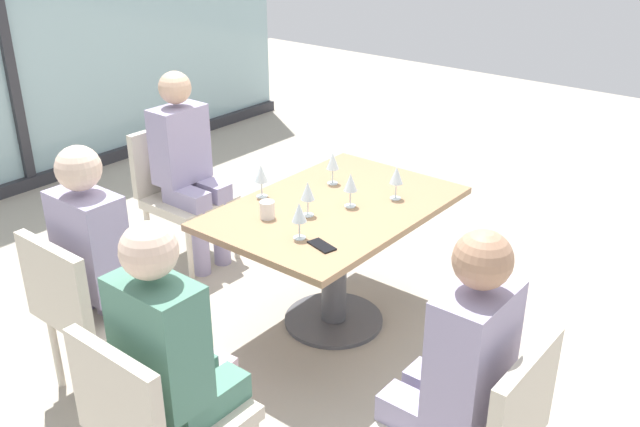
# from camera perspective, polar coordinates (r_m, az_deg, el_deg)

# --- Properties ---
(ground_plane) EXTENTS (12.00, 12.00, 0.00)m
(ground_plane) POSITION_cam_1_polar(r_m,az_deg,el_deg) (4.06, 1.11, -8.73)
(ground_plane) COLOR #A89E8E
(window_wall_backdrop) EXTENTS (5.85, 0.10, 2.70)m
(window_wall_backdrop) POSITION_cam_1_polar(r_m,az_deg,el_deg) (6.00, -24.34, 12.76)
(window_wall_backdrop) COLOR #96B7BC
(window_wall_backdrop) RESTS_ON ground_plane
(dining_table_main) EXTENTS (1.34, 0.90, 0.73)m
(dining_table_main) POSITION_cam_1_polar(r_m,az_deg,el_deg) (3.78, 1.18, -1.72)
(dining_table_main) COLOR #997551
(dining_table_main) RESTS_ON ground_plane
(chair_far_left) EXTENTS (0.50, 0.46, 0.87)m
(chair_far_left) POSITION_cam_1_polar(r_m,az_deg,el_deg) (3.44, -18.18, -7.08)
(chair_far_left) COLOR beige
(chair_far_left) RESTS_ON ground_plane
(chair_front_left) EXTENTS (0.46, 0.50, 0.87)m
(chair_front_left) POSITION_cam_1_polar(r_m,az_deg,el_deg) (2.68, 12.64, -16.54)
(chair_front_left) COLOR beige
(chair_front_left) RESTS_ON ground_plane
(chair_side_end) EXTENTS (0.50, 0.46, 0.87)m
(chair_side_end) POSITION_cam_1_polar(r_m,az_deg,el_deg) (2.73, -13.13, -15.74)
(chair_side_end) COLOR beige
(chair_side_end) RESTS_ON ground_plane
(chair_near_window) EXTENTS (0.46, 0.51, 0.87)m
(chair_near_window) POSITION_cam_1_polar(r_m,az_deg,el_deg) (4.63, -11.40, 2.10)
(chair_near_window) COLOR beige
(chair_near_window) RESTS_ON ground_plane
(person_far_left) EXTENTS (0.39, 0.34, 1.26)m
(person_far_left) POSITION_cam_1_polar(r_m,az_deg,el_deg) (3.39, -17.12, -3.45)
(person_far_left) COLOR #9E93B7
(person_far_left) RESTS_ON ground_plane
(person_front_left) EXTENTS (0.34, 0.39, 1.26)m
(person_front_left) POSITION_cam_1_polar(r_m,az_deg,el_deg) (2.59, 10.88, -12.27)
(person_front_left) COLOR #9E93B7
(person_front_left) RESTS_ON ground_plane
(person_side_end) EXTENTS (0.39, 0.34, 1.26)m
(person_side_end) POSITION_cam_1_polar(r_m,az_deg,el_deg) (2.66, -11.70, -11.30)
(person_side_end) COLOR #4C7F6B
(person_side_end) RESTS_ON ground_plane
(person_near_window) EXTENTS (0.34, 0.39, 1.26)m
(person_near_window) POSITION_cam_1_polar(r_m,az_deg,el_deg) (4.47, -10.70, 4.17)
(person_near_window) COLOR #9E93B7
(person_near_window) RESTS_ON ground_plane
(wine_glass_0) EXTENTS (0.07, 0.07, 0.18)m
(wine_glass_0) POSITION_cam_1_polar(r_m,az_deg,el_deg) (3.64, 2.49, 2.48)
(wine_glass_0) COLOR silver
(wine_glass_0) RESTS_ON dining_table_main
(wine_glass_1) EXTENTS (0.07, 0.07, 0.18)m
(wine_glass_1) POSITION_cam_1_polar(r_m,az_deg,el_deg) (3.53, -1.01, 1.78)
(wine_glass_1) COLOR silver
(wine_glass_1) RESTS_ON dining_table_main
(wine_glass_2) EXTENTS (0.07, 0.07, 0.18)m
(wine_glass_2) POSITION_cam_1_polar(r_m,az_deg,el_deg) (3.93, 1.04, 4.22)
(wine_glass_2) COLOR silver
(wine_glass_2) RESTS_ON dining_table_main
(wine_glass_3) EXTENTS (0.07, 0.07, 0.18)m
(wine_glass_3) POSITION_cam_1_polar(r_m,az_deg,el_deg) (3.75, 6.23, 3.05)
(wine_glass_3) COLOR silver
(wine_glass_3) RESTS_ON dining_table_main
(wine_glass_4) EXTENTS (0.07, 0.07, 0.18)m
(wine_glass_4) POSITION_cam_1_polar(r_m,az_deg,el_deg) (3.30, -1.70, 0.03)
(wine_glass_4) COLOR silver
(wine_glass_4) RESTS_ON dining_table_main
(wine_glass_5) EXTENTS (0.07, 0.07, 0.18)m
(wine_glass_5) POSITION_cam_1_polar(r_m,az_deg,el_deg) (3.77, -4.80, 3.20)
(wine_glass_5) COLOR silver
(wine_glass_5) RESTS_ON dining_table_main
(coffee_cup) EXTENTS (0.08, 0.08, 0.09)m
(coffee_cup) POSITION_cam_1_polar(r_m,az_deg,el_deg) (3.55, -4.31, 0.31)
(coffee_cup) COLOR white
(coffee_cup) RESTS_ON dining_table_main
(cell_phone_on_table) EXTENTS (0.10, 0.16, 0.01)m
(cell_phone_on_table) POSITION_cam_1_polar(r_m,az_deg,el_deg) (3.28, 0.14, -2.63)
(cell_phone_on_table) COLOR black
(cell_phone_on_table) RESTS_ON dining_table_main
(handbag_0) EXTENTS (0.31, 0.19, 0.28)m
(handbag_0) POSITION_cam_1_polar(r_m,az_deg,el_deg) (3.37, -9.30, -14.23)
(handbag_0) COLOR beige
(handbag_0) RESTS_ON ground_plane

